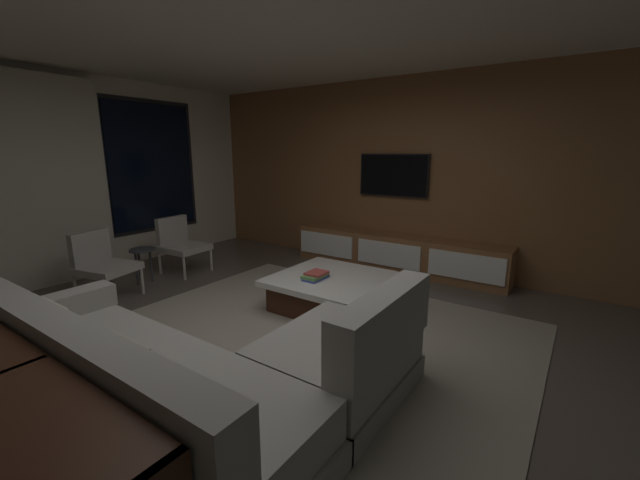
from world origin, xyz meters
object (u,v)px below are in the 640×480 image
Objects in this scene: side_stool at (142,255)px; mounted_tv at (393,175)px; accent_chair_by_curtain at (102,261)px; coffee_table at (331,291)px; accent_chair_near_window at (180,242)px; console_table_behind_couch at (10,440)px; media_console at (398,254)px; book_stack_on_coffee_table at (316,276)px; sectional_couch at (197,378)px.

mounted_tv reaches higher than side_stool.
coffee_table is at bearing -62.42° from accent_chair_by_curtain.
console_table_behind_couch is at bearing -136.84° from accent_chair_near_window.
accent_chair_near_window reaches higher than media_console.
accent_chair_near_window is at bearing 88.45° from book_stack_on_coffee_table.
sectional_couch is at bearing -8.17° from console_table_behind_couch.
sectional_couch is 3.70m from media_console.
media_console reaches higher than side_stool.
accent_chair_near_window is at bearing 43.16° from console_table_behind_couch.
sectional_couch is 3.21× the size of accent_chair_by_curtain.
accent_chair_by_curtain reaches higher than coffee_table.
media_console is (2.92, -2.42, -0.18)m from accent_chair_by_curtain.
side_stool is (-0.69, 2.46, 0.19)m from coffee_table.
side_stool is 0.15× the size of media_console.
accent_chair_by_curtain reaches higher than media_console.
coffee_table is 2.94m from console_table_behind_couch.
sectional_couch is at bearing -106.04° from accent_chair_by_curtain.
accent_chair_by_curtain is (-1.08, 2.29, 0.04)m from book_stack_on_coffee_table.
accent_chair_near_window is 0.59m from side_stool.
sectional_couch is at bearing -171.54° from coffee_table.
mounted_tv reaches higher than media_console.
book_stack_on_coffee_table is 0.38× the size of accent_chair_near_window.
accent_chair_by_curtain is 1.70× the size of side_stool.
console_table_behind_couch is (-2.93, -0.17, 0.22)m from coffee_table.
console_table_behind_couch reaches higher than book_stack_on_coffee_table.
sectional_couch is at bearing -115.59° from side_stool.
coffee_table is 2.52× the size of side_stool.
accent_chair_near_window is 3.87m from console_table_behind_couch.
media_console is (3.69, 0.25, -0.04)m from sectional_couch.
mounted_tv is (2.55, -2.31, 0.98)m from side_stool.
sectional_couch reaches higher than console_table_behind_couch.
mounted_tv is at bearing 4.65° from coffee_table.
coffee_table is at bearing -74.37° from side_stool.
sectional_couch is 2.04m from coffee_table.
sectional_couch is at bearing -124.51° from accent_chair_near_window.
media_console is at bearing 3.92° from sectional_couch.
sectional_couch is 5.43× the size of side_stool.
console_table_behind_couch is at bearing -123.46° from accent_chair_by_curtain.
book_stack_on_coffee_table is at bearing 11.86° from sectional_couch.
side_stool is at bearing 137.83° from mounted_tv.
sectional_couch reaches higher than coffee_table.
coffee_table is at bearing 3.29° from console_table_behind_couch.
side_stool is at bearing -178.21° from accent_chair_near_window.
book_stack_on_coffee_table is (1.85, 0.39, 0.11)m from sectional_couch.
console_table_behind_couch reaches higher than media_console.
mounted_tv reaches higher than accent_chair_by_curtain.
coffee_table is 1.49× the size of accent_chair_near_window.
sectional_couch is 2.40× the size of mounted_tv.
coffee_table is at bearing -28.33° from book_stack_on_coffee_table.
accent_chair_near_window is 0.37× the size of console_table_behind_couch.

